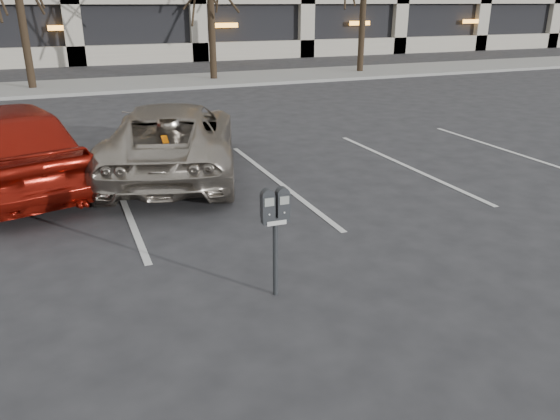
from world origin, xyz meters
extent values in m
plane|color=#28282B|center=(0.00, 0.00, 0.00)|extent=(140.00, 140.00, 0.00)
cube|color=gray|center=(0.00, 16.00, 0.06)|extent=(80.00, 4.00, 0.12)
cube|color=silver|center=(-1.40, 2.30, 0.01)|extent=(0.10, 5.20, 0.00)
cube|color=silver|center=(1.40, 2.30, 0.01)|extent=(0.10, 5.20, 0.00)
cube|color=silver|center=(4.20, 2.30, 0.01)|extent=(0.10, 5.20, 0.00)
cube|color=silver|center=(7.00, 2.30, 0.01)|extent=(0.10, 5.20, 0.00)
cylinder|color=black|center=(-3.00, 16.00, 1.85)|extent=(0.28, 0.28, 3.70)
cylinder|color=black|center=(4.00, 16.00, 1.80)|extent=(0.28, 0.28, 3.60)
cylinder|color=black|center=(11.00, 16.00, 1.97)|extent=(0.28, 0.28, 3.94)
cylinder|color=black|center=(-0.18, -1.57, 0.45)|extent=(0.06, 0.06, 0.90)
cube|color=black|center=(-0.18, -1.57, 0.92)|extent=(0.30, 0.11, 0.06)
cube|color=silver|center=(-0.18, -1.63, 0.90)|extent=(0.22, 0.01, 0.05)
cube|color=gray|center=(-0.26, -1.63, 1.15)|extent=(0.11, 0.01, 0.09)
cube|color=gray|center=(-0.09, -1.64, 1.15)|extent=(0.11, 0.01, 0.09)
imported|color=#A69C8E|center=(-0.28, 3.53, 0.69)|extent=(3.58, 5.39, 1.37)
cube|color=orange|center=(-0.63, 2.66, 1.38)|extent=(0.10, 0.20, 0.01)
imported|color=maroon|center=(-3.12, 3.68, 0.80)|extent=(3.10, 5.03, 1.60)
camera|label=1|loc=(-2.18, -6.67, 3.13)|focal=35.00mm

